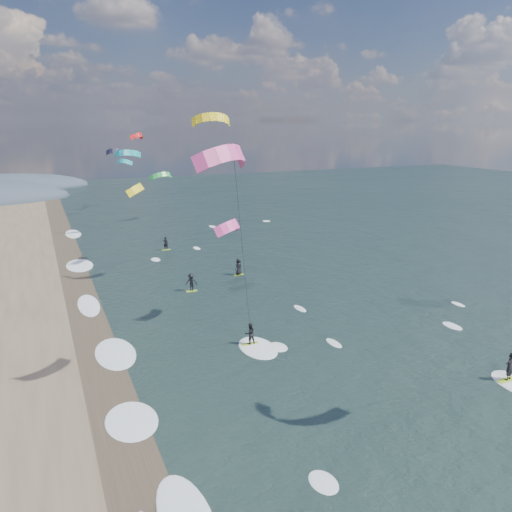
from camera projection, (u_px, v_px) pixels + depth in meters
name	position (u px, v px, depth m)	size (l,w,h in m)	color
ground	(362.00, 431.00, 27.15)	(260.00, 260.00, 0.00)	black
wet_sand_strip	(109.00, 390.00, 31.31)	(3.00, 240.00, 0.00)	#382D23
kitesurfer_near_b	(242.00, 226.00, 30.33)	(7.07, 8.87, 15.57)	#9BC122
far_kitesurfers	(202.00, 270.00, 53.35)	(7.50, 17.99, 1.84)	#9BC122
bg_kite_field	(149.00, 159.00, 70.45)	(11.93, 65.24, 10.20)	red
shoreline_surf	(117.00, 355.00, 35.97)	(2.40, 79.40, 0.11)	white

